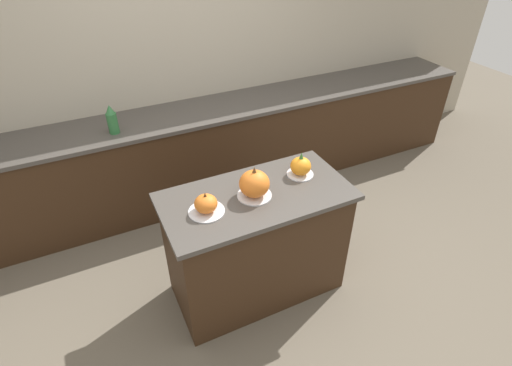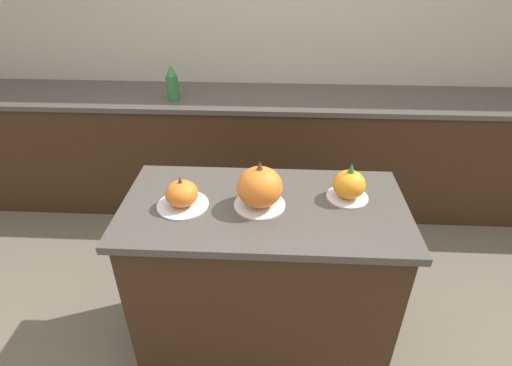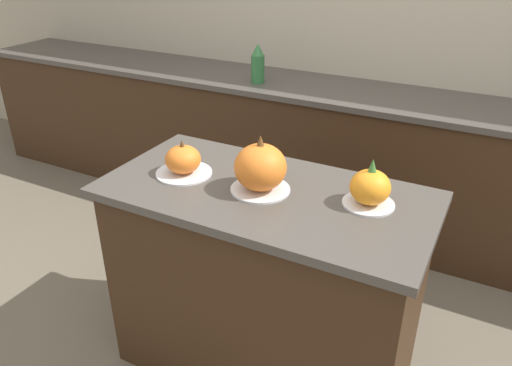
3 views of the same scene
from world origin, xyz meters
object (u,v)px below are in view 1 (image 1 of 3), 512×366
Objects in this scene: pumpkin_cake_left at (206,205)px; pumpkin_cake_center at (254,184)px; pumpkin_cake_right at (301,167)px; bottle_tall at (112,120)px.

pumpkin_cake_left is 1.00× the size of pumpkin_cake_center.
bottle_tall is (-1.07, 1.18, 0.06)m from pumpkin_cake_right.
pumpkin_cake_right is (0.40, 0.08, -0.03)m from pumpkin_cake_center.
pumpkin_cake_left is 0.34m from pumpkin_cake_center.
bottle_tall reaches higher than pumpkin_cake_left.
pumpkin_cake_left is at bearing -172.15° from pumpkin_cake_right.
bottle_tall is (-0.67, 1.26, 0.04)m from pumpkin_cake_center.
bottle_tall reaches higher than pumpkin_cake_center.
pumpkin_cake_right is (0.73, 0.10, 0.01)m from pumpkin_cake_left.
bottle_tall is at bearing 132.05° from pumpkin_cake_right.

